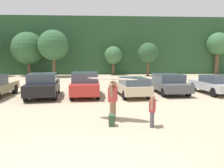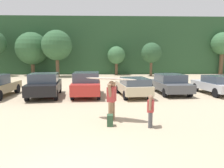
{
  "view_description": "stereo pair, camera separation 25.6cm",
  "coord_description": "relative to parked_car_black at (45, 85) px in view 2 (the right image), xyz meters",
  "views": [
    {
      "loc": [
        0.62,
        -4.15,
        2.72
      ],
      "look_at": [
        1.26,
        7.06,
        1.29
      ],
      "focal_mm": 34.03,
      "sensor_mm": 36.0,
      "label": 1
    },
    {
      "loc": [
        0.88,
        -4.16,
        2.72
      ],
      "look_at": [
        1.26,
        7.06,
        1.29
      ],
      "focal_mm": 34.03,
      "sensor_mm": 36.0,
      "label": 2
    }
  ],
  "objects": [
    {
      "name": "tree_far_right",
      "position": [
        5.89,
        17.89,
        2.13
      ],
      "size": [
        2.68,
        2.68,
        4.34
      ],
      "color": "brown",
      "rests_on": "ground_plane"
    },
    {
      "name": "backpack_dropped",
      "position": [
        4.33,
        -6.39,
        -0.6
      ],
      "size": [
        0.24,
        0.34,
        0.45
      ],
      "color": "#2D4C33",
      "rests_on": "ground_plane"
    },
    {
      "name": "parked_car_champagne",
      "position": [
        6.09,
        -0.09,
        -0.11
      ],
      "size": [
        2.22,
        4.17,
        1.33
      ],
      "rotation": [
        0.0,
        0.0,
        1.69
      ],
      "color": "beige",
      "rests_on": "ground_plane"
    },
    {
      "name": "parked_car_dark_gray",
      "position": [
        8.99,
        0.97,
        -0.07
      ],
      "size": [
        2.21,
        4.41,
        1.46
      ],
      "rotation": [
        0.0,
        0.0,
        1.63
      ],
      "color": "#4C4F54",
      "rests_on": "ground_plane"
    },
    {
      "name": "parked_car_black",
      "position": [
        0.0,
        0.0,
        0.0
      ],
      "size": [
        2.46,
        4.51,
        1.63
      ],
      "rotation": [
        0.0,
        0.0,
        1.7
      ],
      "color": "black",
      "rests_on": "ground_plane"
    },
    {
      "name": "hillside_ridge",
      "position": [
        3.25,
        24.95,
        3.66
      ],
      "size": [
        108.0,
        12.0,
        8.98
      ],
      "primitive_type": "cube",
      "color": "#284C2D",
      "rests_on": "ground_plane"
    },
    {
      "name": "person_adult",
      "position": [
        4.42,
        -5.6,
        0.14
      ],
      "size": [
        0.44,
        0.84,
        1.71
      ],
      "rotation": [
        0.0,
        0.0,
        2.8
      ],
      "color": "#8C6B4C",
      "rests_on": "ground_plane"
    },
    {
      "name": "parked_car_red",
      "position": [
        2.85,
        0.18,
        0.02
      ],
      "size": [
        2.01,
        4.19,
        1.67
      ],
      "rotation": [
        0.0,
        0.0,
        1.61
      ],
      "color": "#B72D28",
      "rests_on": "ground_plane"
    },
    {
      "name": "tree_center_left",
      "position": [
        10.76,
        15.74,
        2.47
      ],
      "size": [
        2.87,
        2.87,
        4.76
      ],
      "color": "brown",
      "rests_on": "ground_plane"
    },
    {
      "name": "tree_left",
      "position": [
        22.46,
        18.37,
        3.91
      ],
      "size": [
        3.45,
        3.45,
        6.55
      ],
      "color": "brown",
      "rests_on": "ground_plane"
    },
    {
      "name": "tree_far_left",
      "position": [
        -2.45,
        15.22,
        3.47
      ],
      "size": [
        4.15,
        4.15,
        6.4
      ],
      "color": "brown",
      "rests_on": "ground_plane"
    },
    {
      "name": "parked_car_silver",
      "position": [
        12.3,
        0.56,
        -0.09
      ],
      "size": [
        2.2,
        4.18,
        1.39
      ],
      "rotation": [
        0.0,
        0.0,
        1.67
      ],
      "color": "silver",
      "rests_on": "ground_plane"
    },
    {
      "name": "person_child",
      "position": [
        5.9,
        -6.59,
        -0.12
      ],
      "size": [
        0.32,
        0.54,
        1.26
      ],
      "rotation": [
        0.0,
        0.0,
        2.8
      ],
      "color": "#4C4C51",
      "rests_on": "ground_plane"
    },
    {
      "name": "surfboard_white",
      "position": [
        4.37,
        -5.52,
        0.96
      ],
      "size": [
        2.37,
        1.42,
        0.19
      ],
      "rotation": [
        0.0,
        0.0,
        2.77
      ],
      "color": "white"
    },
    {
      "name": "tree_right",
      "position": [
        -6.59,
        17.42,
        3.13
      ],
      "size": [
        4.74,
        4.74,
        6.34
      ],
      "color": "brown",
      "rests_on": "ground_plane"
    }
  ]
}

